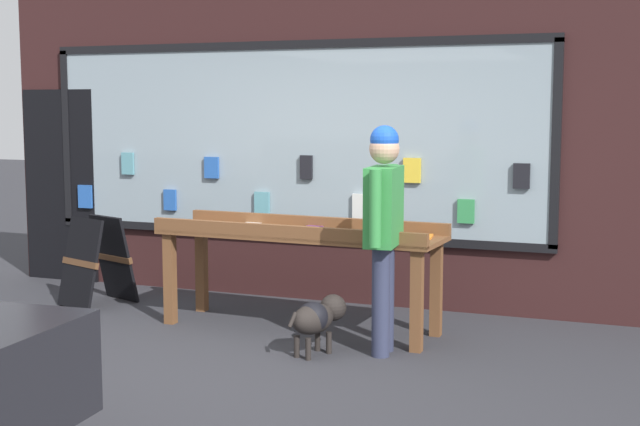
# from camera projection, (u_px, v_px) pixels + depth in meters

# --- Properties ---
(ground_plane) EXTENTS (40.00, 40.00, 0.00)m
(ground_plane) POSITION_uv_depth(u_px,v_px,m) (240.00, 366.00, 6.63)
(ground_plane) COLOR #2D2D33
(shopfront_facade) EXTENTS (7.62, 0.29, 3.31)m
(shopfront_facade) POSITION_uv_depth(u_px,v_px,m) (339.00, 135.00, 8.68)
(shopfront_facade) COLOR #331919
(shopfront_facade) RESTS_ON ground_plane
(display_table_main) EXTENTS (2.51, 0.80, 0.95)m
(display_table_main) POSITION_uv_depth(u_px,v_px,m) (299.00, 242.00, 7.62)
(display_table_main) COLOR brown
(display_table_main) RESTS_ON ground_plane
(person_browsing) EXTENTS (0.26, 0.69, 1.78)m
(person_browsing) POSITION_uv_depth(u_px,v_px,m) (384.00, 220.00, 6.83)
(person_browsing) COLOR #2D334C
(person_browsing) RESTS_ON ground_plane
(small_dog) EXTENTS (0.37, 0.60, 0.44)m
(small_dog) POSITION_uv_depth(u_px,v_px,m) (317.00, 317.00, 6.90)
(small_dog) COLOR black
(small_dog) RESTS_ON ground_plane
(sandwich_board_sign) EXTENTS (0.68, 0.74, 0.85)m
(sandwich_board_sign) POSITION_uv_depth(u_px,v_px,m) (97.00, 260.00, 8.63)
(sandwich_board_sign) COLOR black
(sandwich_board_sign) RESTS_ON ground_plane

